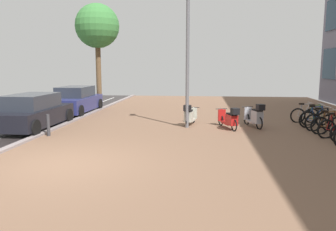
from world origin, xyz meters
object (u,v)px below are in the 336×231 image
object	(u,v)px
bicycle_rack_06	(315,117)
scooter_near	(255,116)
lamp_post	(188,53)
scooter_far	(190,116)
bicycle_rack_03	(328,125)
bicycle_rack_05	(316,119)
parked_car_near	(33,112)
bollard_far	(48,125)
bicycle_rack_04	(322,122)
bicycle_rack_07	(305,115)
parked_car_far	(75,101)
bicycle_rack_02	(335,128)
street_tree	(97,27)
scooter_mid	(230,119)

from	to	relation	value
bicycle_rack_06	scooter_near	distance (m)	2.79
lamp_post	scooter_far	bearing A→B (deg)	80.29
bicycle_rack_03	bicycle_rack_05	xyz separation A→B (m)	(-0.02, 1.30, 0.01)
bicycle_rack_03	parked_car_near	bearing A→B (deg)	-179.83
bicycle_rack_05	bollard_far	xyz separation A→B (m)	(-10.19, -2.66, 0.05)
bicycle_rack_04	bicycle_rack_07	distance (m)	1.95
parked_car_far	bicycle_rack_02	bearing A→B (deg)	-24.21
scooter_far	parked_car_far	world-z (taller)	parked_car_far
bicycle_rack_04	bicycle_rack_05	xyz separation A→B (m)	(0.00, 0.65, -0.00)
scooter_near	bicycle_rack_04	bearing A→B (deg)	-10.48
bicycle_rack_06	parked_car_near	xyz separation A→B (m)	(-11.63, -1.98, 0.33)
bicycle_rack_07	scooter_near	bearing A→B (deg)	-148.21
bicycle_rack_02	scooter_far	size ratio (longest dim) A/B	0.84
parked_car_far	bicycle_rack_05	bearing A→B (deg)	-15.64
bicycle_rack_04	bicycle_rack_07	size ratio (longest dim) A/B	1.06
scooter_near	bicycle_rack_03	bearing A→B (deg)	-23.88
scooter_near	bicycle_rack_02	bearing A→B (deg)	-35.19
scooter_near	bollard_far	xyz separation A→B (m)	(-7.71, -2.47, -0.07)
scooter_far	parked_car_near	xyz separation A→B (m)	(-6.27, -1.36, 0.24)
bicycle_rack_06	street_tree	bearing A→B (deg)	155.70
street_tree	bicycle_rack_02	bearing A→B (deg)	-34.84
lamp_post	bollard_far	bearing A→B (deg)	-156.07
scooter_near	street_tree	bearing A→B (deg)	145.26
lamp_post	street_tree	bearing A→B (deg)	132.61
bicycle_rack_05	bicycle_rack_07	world-z (taller)	bicycle_rack_05
bicycle_rack_03	parked_car_far	world-z (taller)	parked_car_far
bicycle_rack_07	bicycle_rack_02	bearing A→B (deg)	-88.46
bicycle_rack_02	bicycle_rack_05	world-z (taller)	bicycle_rack_05
bollard_far	parked_car_far	bearing A→B (deg)	102.24
bicycle_rack_06	street_tree	xyz separation A→B (m)	(-11.09, 5.01, 4.46)
bollard_far	scooter_mid	bearing A→B (deg)	17.05
bicycle_rack_05	scooter_far	distance (m)	5.19
scooter_far	bollard_far	world-z (taller)	scooter_far
bicycle_rack_03	bicycle_rack_07	world-z (taller)	bicycle_rack_03
street_tree	scooter_mid	bearing A→B (deg)	-40.45
bicycle_rack_06	scooter_mid	size ratio (longest dim) A/B	0.77
scooter_mid	lamp_post	size ratio (longest dim) A/B	0.32
scooter_mid	bicycle_rack_06	bearing A→B (deg)	18.93
parked_car_near	bollard_far	xyz separation A→B (m)	(1.26, -1.33, -0.27)
bicycle_rack_05	bicycle_rack_04	bearing A→B (deg)	-90.37
bicycle_rack_06	scooter_far	size ratio (longest dim) A/B	0.83
street_tree	bicycle_rack_07	bearing A→B (deg)	-21.90
bicycle_rack_03	scooter_mid	size ratio (longest dim) A/B	0.77
bicycle_rack_03	parked_car_far	xyz separation A→B (m)	(-11.49, 4.51, 0.33)
parked_car_far	bicycle_rack_06	bearing A→B (deg)	-12.42
bicycle_rack_02	bicycle_rack_07	world-z (taller)	bicycle_rack_02
bicycle_rack_02	parked_car_near	size ratio (longest dim) A/B	0.33
bicycle_rack_04	bollard_far	bearing A→B (deg)	-168.82
scooter_near	lamp_post	bearing A→B (deg)	-174.10
street_tree	bollard_far	world-z (taller)	street_tree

